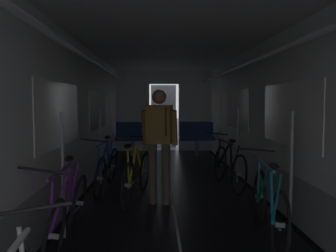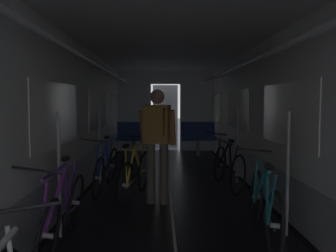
# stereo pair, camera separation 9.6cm
# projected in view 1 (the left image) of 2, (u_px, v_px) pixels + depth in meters

# --- Properties ---
(train_car_shell) EXTENTS (3.14, 12.34, 2.57)m
(train_car_shell) POSITION_uv_depth(u_px,v_px,m) (172.00, 89.00, 5.33)
(train_car_shell) COLOR black
(train_car_shell) RESTS_ON ground
(bench_seat_far_left) EXTENTS (0.98, 0.51, 0.95)m
(bench_seat_far_left) POSITION_uv_depth(u_px,v_px,m) (133.00, 135.00, 9.84)
(bench_seat_far_left) COLOR gray
(bench_seat_far_left) RESTS_ON ground
(bench_seat_far_right) EXTENTS (0.98, 0.51, 0.95)m
(bench_seat_far_right) POSITION_uv_depth(u_px,v_px,m) (197.00, 135.00, 9.90)
(bench_seat_far_right) COLOR gray
(bench_seat_far_right) RESTS_ON ground
(bicycle_purple) EXTENTS (0.44, 1.69, 0.96)m
(bicycle_purple) POSITION_uv_depth(u_px,v_px,m) (68.00, 212.00, 3.59)
(bicycle_purple) COLOR black
(bicycle_purple) RESTS_ON ground
(bicycle_teal) EXTENTS (0.44, 1.69, 0.95)m
(bicycle_teal) POSITION_uv_depth(u_px,v_px,m) (268.00, 205.00, 3.85)
(bicycle_teal) COLOR black
(bicycle_teal) RESTS_ON ground
(bicycle_black) EXTENTS (0.52, 1.69, 0.96)m
(bicycle_black) POSITION_uv_depth(u_px,v_px,m) (228.00, 166.00, 6.17)
(bicycle_black) COLOR black
(bicycle_black) RESTS_ON ground
(bicycle_blue) EXTENTS (0.45, 1.69, 0.95)m
(bicycle_blue) POSITION_uv_depth(u_px,v_px,m) (106.00, 169.00, 5.94)
(bicycle_blue) COLOR black
(bicycle_blue) RESTS_ON ground
(person_cyclist_aisle) EXTENTS (0.56, 0.45, 1.69)m
(person_cyclist_aisle) POSITION_uv_depth(u_px,v_px,m) (159.00, 136.00, 5.13)
(person_cyclist_aisle) COLOR brown
(person_cyclist_aisle) RESTS_ON ground
(bicycle_yellow_in_aisle) EXTENTS (0.49, 1.67, 0.94)m
(bicycle_yellow_in_aisle) POSITION_uv_depth(u_px,v_px,m) (137.00, 175.00, 5.43)
(bicycle_yellow_in_aisle) COLOR black
(bicycle_yellow_in_aisle) RESTS_ON ground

